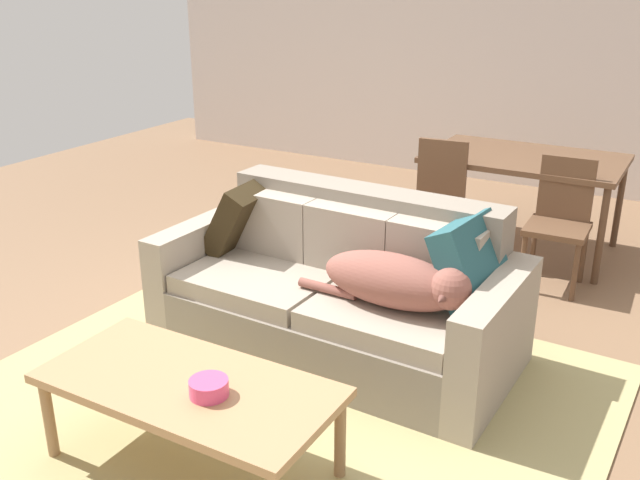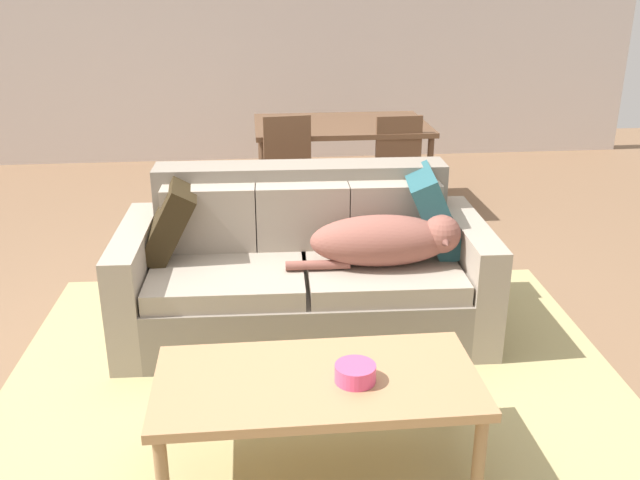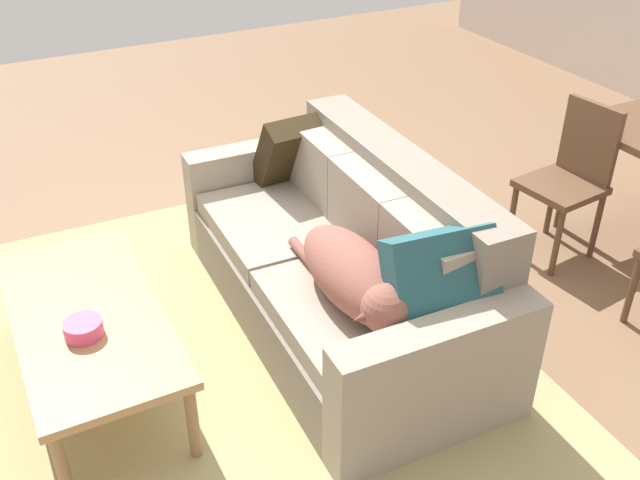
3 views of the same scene
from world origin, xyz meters
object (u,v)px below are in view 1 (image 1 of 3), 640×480
Objects in this scene: couch at (340,293)px; dining_chair_near_right at (560,217)px; throw_pillow_by_right_arm at (473,265)px; coffee_table at (188,390)px; dog_on_left_cushion at (398,281)px; dining_chair_near_left at (437,197)px; dining_table at (525,164)px; throw_pillow_by_left_arm at (240,218)px; bowl_on_coffee_table at (209,388)px.

couch reaches higher than dining_chair_near_right.
throw_pillow_by_right_arm reaches higher than coffee_table.
couch is 2.18× the size of dog_on_left_cushion.
dining_chair_near_right reaches higher than dog_on_left_cushion.
dining_chair_near_left reaches higher than couch.
throw_pillow_by_right_arm is at bearing -82.50° from dining_table.
throw_pillow_by_left_arm is at bearing -125.15° from dining_chair_near_left.
throw_pillow_by_left_arm is 0.33× the size of coffee_table.
dog_on_left_cushion is 1.03× the size of dining_chair_near_left.
dining_table is at bearing 97.50° from throw_pillow_by_right_arm.
dog_on_left_cushion is 1.07× the size of dining_chair_near_right.
dining_table is at bearing 124.75° from dining_chair_near_right.
dog_on_left_cushion is 1.16m from bowl_on_coffee_table.
dining_table is (0.48, 2.06, 0.34)m from couch.
couch is at bearing 156.87° from dog_on_left_cushion.
throw_pillow_by_left_arm is at bearing 168.50° from dog_on_left_cushion.
coffee_table is at bearing -121.29° from throw_pillow_by_right_arm.
throw_pillow_by_left_arm reaches higher than coffee_table.
throw_pillow_by_right_arm is at bearing -1.85° from throw_pillow_by_left_arm.
coffee_table is 7.94× the size of bowl_on_coffee_table.
dining_chair_near_left is 1.04× the size of dining_chair_near_right.
throw_pillow_by_left_arm is at bearing -121.51° from dining_table.
coffee_table is at bearing -98.92° from dining_table.
dining_chair_near_right is (1.61, 1.44, -0.15)m from throw_pillow_by_left_arm.
dining_chair_near_left is at bearing -127.44° from dining_table.
dog_on_left_cushion is at bearing -143.09° from throw_pillow_by_right_arm.
dining_chair_near_right is (0.87, 1.52, 0.15)m from couch.
bowl_on_coffee_table is (0.14, -0.04, 0.08)m from coffee_table.
dog_on_left_cushion is 5.80× the size of bowl_on_coffee_table.
throw_pillow_by_right_arm is 0.33× the size of dining_table.
couch is 12.63× the size of bowl_on_coffee_table.
throw_pillow_by_left_arm is 0.93× the size of throw_pillow_by_right_arm.
throw_pillow_by_right_arm reaches higher than dining_chair_near_right.
throw_pillow_by_left_arm is 2.65× the size of bowl_on_coffee_table.
dog_on_left_cushion is 1.21m from throw_pillow_by_left_arm.
dining_chair_near_left is (0.06, 2.72, 0.11)m from coffee_table.
throw_pillow_by_right_arm is (0.31, 0.23, 0.07)m from dog_on_left_cushion.
coffee_table is (0.69, -1.35, -0.25)m from throw_pillow_by_left_arm.
coffee_table is 0.91× the size of dining_table.
couch is at bearing -5.87° from throw_pillow_by_left_arm.
throw_pillow_by_right_arm reaches higher than bowl_on_coffee_table.
dining_chair_near_right is (0.92, 2.79, 0.09)m from coffee_table.
coffee_table is 1.46× the size of dining_chair_near_right.
dining_chair_near_left reaches higher than throw_pillow_by_left_arm.
couch is 4.41× the size of throw_pillow_by_right_arm.
coffee_table is 3.38m from dining_table.
throw_pillow_by_left_arm reaches higher than bowl_on_coffee_table.
dog_on_left_cushion is 1.78m from dining_chair_near_right.
couch is at bearing -177.84° from throw_pillow_by_right_arm.
coffee_table is (-0.05, -1.27, 0.06)m from couch.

